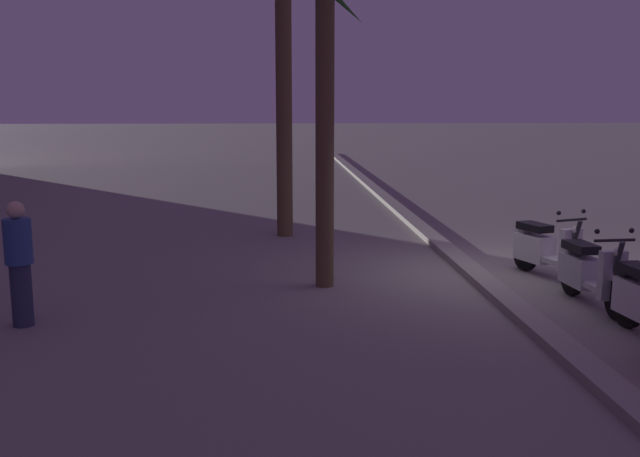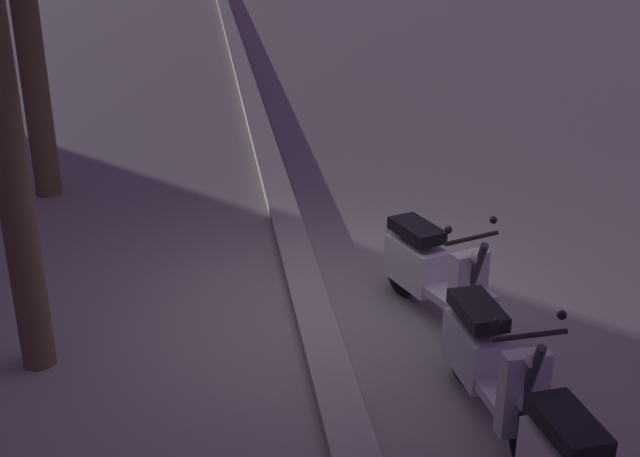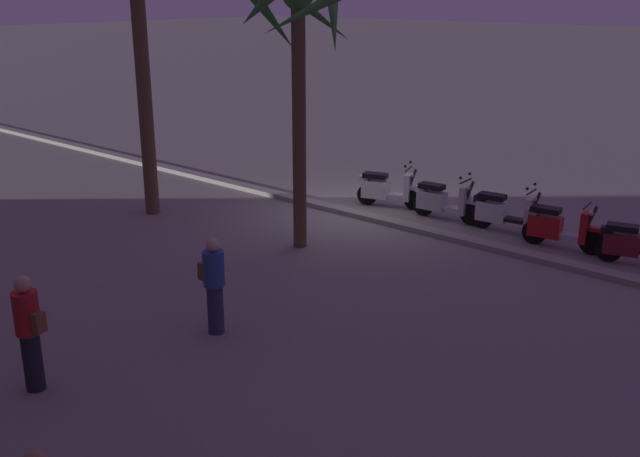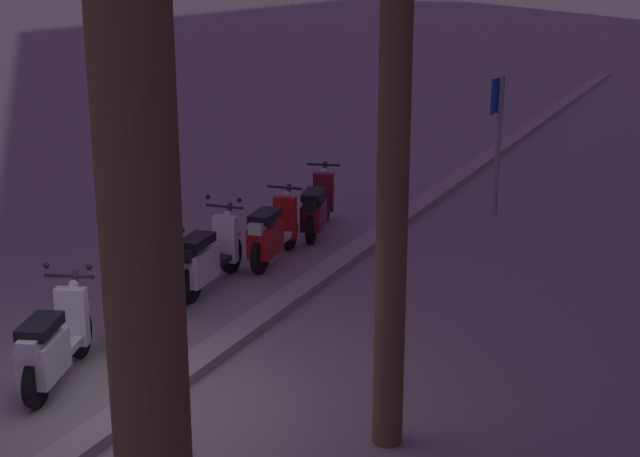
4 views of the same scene
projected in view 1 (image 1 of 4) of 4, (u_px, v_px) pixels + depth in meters
The scene contains 7 objects.
ground_plane at pixel (483, 275), 11.71m from camera, with size 200.00×200.00×0.00m, color gray.
curb_strip at pixel (472, 271), 11.69m from camera, with size 60.00×0.36×0.12m, color gray.
scooter_silver_gap_after_mid at pixel (589, 273), 9.90m from camera, with size 1.76×0.56×1.17m.
scooter_white_tail_end at pixel (545, 249), 11.51m from camera, with size 1.69×0.80×1.17m.
palm_tree_near_sign at pixel (324, 7), 10.28m from camera, with size 2.45×2.39×5.44m.
palm_tree_mid_walkway at pixel (284, 4), 14.44m from camera, with size 2.22×2.26×6.43m.
pedestrian_window_shopping at pixel (19, 261), 8.88m from camera, with size 0.45×0.34×1.59m.
Camera 1 is at (-11.22, 3.39, 2.75)m, focal length 39.92 mm.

